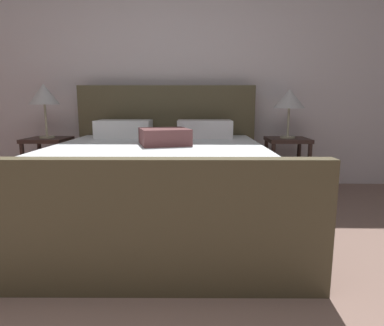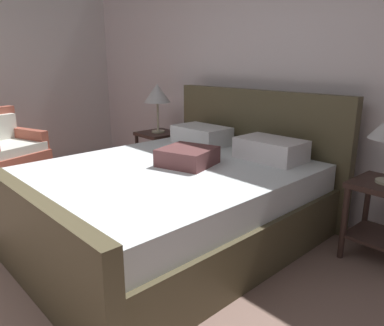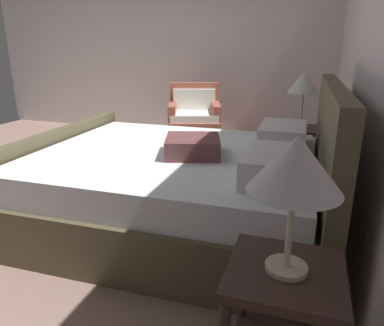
{
  "view_description": "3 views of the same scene",
  "coord_description": "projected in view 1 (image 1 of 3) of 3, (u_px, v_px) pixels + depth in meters",
  "views": [
    {
      "loc": [
        0.39,
        -1.09,
        0.97
      ],
      "look_at": [
        0.32,
        1.82,
        0.45
      ],
      "focal_mm": 31.17,
      "sensor_mm": 36.0,
      "label": 1
    },
    {
      "loc": [
        2.26,
        -0.15,
        1.45
      ],
      "look_at": [
        0.01,
        1.89,
        0.6
      ],
      "focal_mm": 34.45,
      "sensor_mm": 36.0,
      "label": 2
    },
    {
      "loc": [
        2.57,
        2.59,
        1.41
      ],
      "look_at": [
        0.35,
        1.86,
        0.65
      ],
      "focal_mm": 33.59,
      "sensor_mm": 36.0,
      "label": 3
    }
  ],
  "objects": [
    {
      "name": "nightstand_right",
      "position": [
        287.0,
        156.0,
        3.67
      ],
      "size": [
        0.44,
        0.44,
        0.6
      ],
      "color": "#382621",
      "rests_on": "ground"
    },
    {
      "name": "wall_back",
      "position": [
        167.0,
        70.0,
        3.96
      ],
      "size": [
        6.45,
        0.12,
        2.74
      ],
      "primitive_type": "cube",
      "color": "silver",
      "rests_on": "ground"
    },
    {
      "name": "nightstand_left",
      "position": [
        49.0,
        156.0,
        3.69
      ],
      "size": [
        0.44,
        0.44,
        0.6
      ],
      "color": "#382621",
      "rests_on": "ground"
    },
    {
      "name": "table_lamp_right",
      "position": [
        289.0,
        100.0,
        3.57
      ],
      "size": [
        0.34,
        0.34,
        0.52
      ],
      "color": "#B7B293",
      "rests_on": "nightstand_right"
    },
    {
      "name": "bed",
      "position": [
        158.0,
        178.0,
        2.84
      ],
      "size": [
        2.04,
        2.38,
        1.17
      ],
      "color": "brown",
      "rests_on": "ground"
    },
    {
      "name": "table_lamp_left",
      "position": [
        44.0,
        95.0,
        3.57
      ],
      "size": [
        0.32,
        0.32,
        0.58
      ],
      "color": "#B7B293",
      "rests_on": "nightstand_left"
    }
  ]
}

